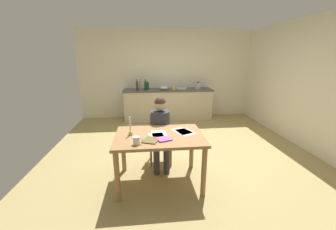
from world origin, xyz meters
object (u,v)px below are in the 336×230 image
wine_glass_back_left (162,85)px  wine_glass_by_kettle (166,85)px  bottle_vinegar (140,85)px  dining_table (159,142)px  chair_at_table (160,136)px  candlestick (130,130)px  coffee_mug (137,140)px  book_magazine (164,139)px  sink_unit (181,88)px  mixing_bowl (164,88)px  bottle_oil (137,86)px  bottle_sauce (148,86)px  person_seated (160,128)px  stovetop_kettle (198,85)px  wine_glass_near_sink (169,85)px  teacup_on_counter (174,88)px  bottle_wine_red (145,86)px  book_cookery (151,140)px

wine_glass_back_left → wine_glass_by_kettle: bearing=0.0°
wine_glass_back_left → bottle_vinegar: bearing=-162.3°
dining_table → chair_at_table: (0.06, 0.68, -0.17)m
candlestick → coffee_mug: bearing=-73.1°
dining_table → wine_glass_by_kettle: (0.41, 3.40, 0.36)m
dining_table → book_magazine: 0.22m
sink_unit → mixing_bowl: bearing=-172.7°
bottle_oil → bottle_sauce: (0.30, 0.06, -0.03)m
coffee_mug → mixing_bowl: bearing=79.4°
person_seated → stovetop_kettle: bearing=64.3°
dining_table → person_seated: (0.05, 0.53, 0.03)m
bottle_sauce → bottle_vinegar: bearing=-175.9°
bottle_oil → stovetop_kettle: size_ratio=1.41×
coffee_mug → book_magazine: 0.38m
dining_table → sink_unit: 3.38m
wine_glass_near_sink → teacup_on_counter: bearing=-72.5°
book_magazine → sink_unit: sink_unit is taller
dining_table → wine_glass_back_left: 3.44m
wine_glass_near_sink → wine_glass_by_kettle: same height
person_seated → bottle_vinegar: 2.72m
bottle_sauce → bottle_wine_red: bearing=-145.3°
person_seated → candlestick: person_seated is taller
book_cookery → wine_glass_by_kettle: 3.64m
candlestick → sink_unit: 3.45m
person_seated → teacup_on_counter: 2.65m
wine_glass_near_sink → bottle_oil: bearing=-165.3°
bottle_wine_red → mixing_bowl: 0.53m
book_cookery → bottle_sauce: size_ratio=0.89×
mixing_bowl → wine_glass_near_sink: bearing=49.8°
bottle_vinegar → wine_glass_near_sink: bearing=13.4°
chair_at_table → candlestick: 0.86m
sink_unit → bottle_wine_red: 1.05m
stovetop_kettle → teacup_on_counter: (-0.75, -0.15, -0.05)m
teacup_on_counter → bottle_vinegar: bearing=174.1°
book_magazine → wine_glass_near_sink: size_ratio=1.19×
chair_at_table → sink_unit: bearing=72.9°
wine_glass_by_kettle → teacup_on_counter: bearing=-55.6°
chair_at_table → bottle_vinegar: (-0.39, 2.52, 0.56)m
candlestick → wine_glass_back_left: wine_glass_back_left is taller
bottle_oil → wine_glass_near_sink: (0.94, 0.25, -0.02)m
book_magazine → teacup_on_counter: (0.56, 3.28, 0.18)m
bottle_wine_red → stovetop_kettle: bearing=2.9°
chair_at_table → stovetop_kettle: stovetop_kettle is taller
candlestick → chair_at_table: bearing=53.6°
candlestick → stovetop_kettle: 3.66m
bottle_sauce → stovetop_kettle: 1.49m
book_magazine → mixing_bowl: bearing=67.1°
coffee_mug → wine_glass_near_sink: 3.79m
bottle_oil → bottle_wine_red: size_ratio=1.03×
bottle_vinegar → bottle_wine_red: (0.14, -0.03, -0.00)m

